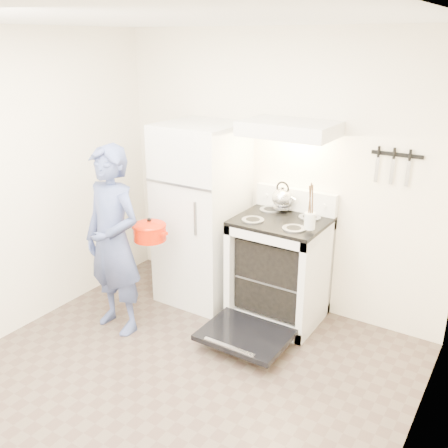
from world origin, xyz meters
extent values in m
plane|color=brown|center=(0.00, 0.00, 0.00)|extent=(3.60, 3.60, 0.00)
cube|color=white|center=(0.00, 1.80, 1.25)|extent=(3.20, 0.02, 2.50)
cube|color=silver|center=(-0.58, 1.45, 0.85)|extent=(0.70, 0.70, 1.70)
cube|color=silver|center=(0.23, 1.48, 0.46)|extent=(0.76, 0.65, 0.92)
cube|color=black|center=(0.23, 1.48, 0.94)|extent=(0.76, 0.65, 0.03)
cube|color=silver|center=(0.23, 1.76, 1.05)|extent=(0.76, 0.07, 0.20)
cube|color=black|center=(0.23, 0.88, 0.12)|extent=(0.70, 0.54, 0.04)
cube|color=slate|center=(0.23, 1.48, 0.44)|extent=(0.60, 0.52, 0.01)
cube|color=silver|center=(0.23, 1.55, 1.71)|extent=(0.76, 0.50, 0.12)
cube|color=black|center=(1.05, 1.79, 1.55)|extent=(0.40, 0.02, 0.03)
cylinder|color=#987456|center=(0.15, 1.47, 0.45)|extent=(0.33, 0.33, 0.02)
cylinder|color=silver|center=(0.55, 1.32, 1.05)|extent=(0.09, 0.09, 0.13)
imported|color=navy|center=(-0.88, 0.58, 0.81)|extent=(0.62, 0.44, 1.62)
camera|label=1|loc=(1.96, -2.17, 2.40)|focal=40.00mm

